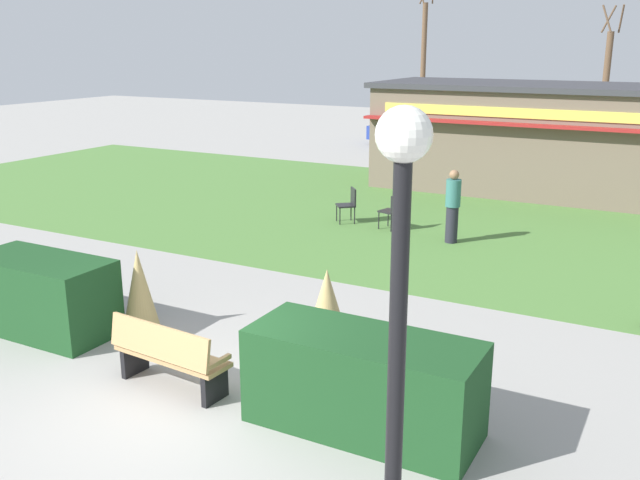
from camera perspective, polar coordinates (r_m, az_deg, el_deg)
name	(u,v)px	position (r m, az deg, el deg)	size (l,w,h in m)	color
ground_plane	(175,413)	(9.21, -11.61, -13.53)	(80.00, 80.00, 0.00)	#999691
lawn_patch	(458,219)	(18.75, 11.14, 1.70)	(36.00, 12.00, 0.01)	#4C7A38
park_bench	(168,355)	(9.59, -12.16, -9.10)	(1.74, 0.65, 0.95)	tan
hedge_left	(43,295)	(11.96, -21.52, -4.18)	(2.35, 1.10, 1.21)	#19421E
hedge_right	(363,383)	(8.45, 3.50, -11.47)	(2.73, 1.10, 1.18)	#19421E
ornamental_grass_behind_left	(139,290)	(11.51, -14.39, -3.97)	(0.60, 0.60, 1.33)	tan
ornamental_grass_behind_right	(327,310)	(10.42, 0.56, -5.72)	(0.74, 0.74, 1.28)	tan
lamppost_near	(398,335)	(4.74, 6.29, -7.64)	(0.36, 0.36, 4.08)	black
trash_bin	(48,319)	(11.55, -21.14, -5.99)	(0.52, 0.52, 0.77)	#2D4233
food_kiosk	(556,139)	(22.66, 18.57, 7.77)	(10.91, 4.45, 3.25)	#6B5B4C
cafe_chair_west	(349,202)	(17.93, 2.37, 3.07)	(0.62, 0.62, 0.89)	black
cafe_chair_east	(393,209)	(17.31, 5.92, 2.53)	(0.53, 0.53, 0.89)	black
person_strolling	(453,206)	(16.30, 10.68, 2.72)	(0.34, 0.34, 1.69)	#23232D
parked_car_west_slot	(417,132)	(31.73, 7.86, 8.68)	(4.34, 2.34, 1.20)	navy
tree_left_bg	(605,87)	(33.06, 22.06, 11.40)	(0.91, 0.96, 5.94)	brown
tree_right_bg	(423,62)	(39.77, 8.35, 14.03)	(0.91, 0.96, 7.53)	brown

